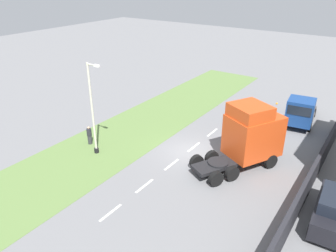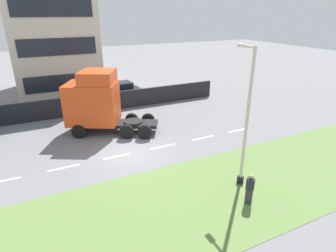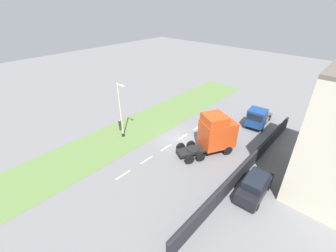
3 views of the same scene
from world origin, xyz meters
The scene contains 9 objects.
ground_plane centered at (0.00, 0.00, 0.00)m, with size 120.00×120.00×0.00m, color slate.
grass_verge centered at (-6.00, 0.00, 0.01)m, with size 7.00×44.00×0.01m.
lane_markings centered at (0.00, -0.70, 0.00)m, with size 0.16×17.80×0.00m.
boundary_wall centered at (9.00, 0.00, 0.84)m, with size 0.25×24.00×1.67m.
building_block centered at (18.04, 2.35, 5.66)m, with size 10.94×8.00×12.41m.
lorry_cab centered at (4.48, 0.99, 2.33)m, with size 5.25×6.74×4.79m.
parked_car centered at (10.80, -2.47, 1.01)m, with size 2.17×4.66×2.07m.
lamp_post centered at (-5.70, -4.16, 3.26)m, with size 1.29×0.35×7.12m.
pedestrian centered at (-7.26, -3.42, 0.76)m, with size 0.39×0.39×1.56m.
Camera 2 is at (-15.52, 4.85, 8.49)m, focal length 30.00 mm.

